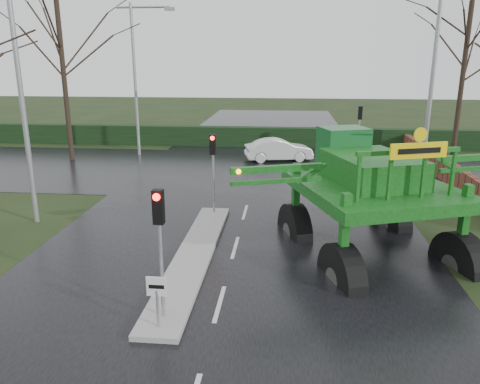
# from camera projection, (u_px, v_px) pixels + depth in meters

# --- Properties ---
(ground) EXTENTS (140.00, 140.00, 0.00)m
(ground) POSITION_uv_depth(u_px,v_px,m) (220.00, 304.00, 12.87)
(ground) COLOR black
(ground) RESTS_ON ground
(road_main) EXTENTS (14.00, 80.00, 0.02)m
(road_main) POSITION_uv_depth(u_px,v_px,m) (249.00, 199.00, 22.44)
(road_main) COLOR black
(road_main) RESTS_ON ground
(road_cross) EXTENTS (80.00, 12.00, 0.02)m
(road_cross) POSITION_uv_depth(u_px,v_px,m) (257.00, 171.00, 28.18)
(road_cross) COLOR black
(road_cross) RESTS_ON ground
(median_island) EXTENTS (1.20, 10.00, 0.16)m
(median_island) POSITION_uv_depth(u_px,v_px,m) (194.00, 256.00, 15.84)
(median_island) COLOR gray
(median_island) RESTS_ON ground
(hedge_row) EXTENTS (44.00, 0.90, 1.50)m
(hedge_row) POSITION_uv_depth(u_px,v_px,m) (263.00, 137.00, 35.63)
(hedge_row) COLOR black
(hedge_row) RESTS_ON ground
(brick_wall) EXTENTS (0.40, 20.00, 1.20)m
(brick_wall) POSITION_uv_depth(u_px,v_px,m) (438.00, 165.00, 27.03)
(brick_wall) COLOR #592D1E
(brick_wall) RESTS_ON ground
(keep_left_sign) EXTENTS (0.50, 0.07, 1.35)m
(keep_left_sign) POSITION_uv_depth(u_px,v_px,m) (157.00, 294.00, 11.27)
(keep_left_sign) COLOR gray
(keep_left_sign) RESTS_ON ground
(traffic_signal_near) EXTENTS (0.26, 0.33, 3.52)m
(traffic_signal_near) POSITION_uv_depth(u_px,v_px,m) (159.00, 227.00, 11.32)
(traffic_signal_near) COLOR gray
(traffic_signal_near) RESTS_ON ground
(traffic_signal_mid) EXTENTS (0.26, 0.33, 3.52)m
(traffic_signal_mid) POSITION_uv_depth(u_px,v_px,m) (213.00, 157.00, 19.45)
(traffic_signal_mid) COLOR gray
(traffic_signal_mid) RESTS_ON ground
(traffic_signal_far) EXTENTS (0.26, 0.33, 3.52)m
(traffic_signal_far) POSITION_uv_depth(u_px,v_px,m) (360.00, 121.00, 30.69)
(traffic_signal_far) COLOR gray
(traffic_signal_far) RESTS_ON ground
(street_light_left_near) EXTENTS (3.85, 0.30, 10.00)m
(street_light_left_near) POSITION_uv_depth(u_px,v_px,m) (26.00, 73.00, 17.74)
(street_light_left_near) COLOR gray
(street_light_left_near) RESTS_ON ground
(street_light_right) EXTENTS (3.85, 0.30, 10.00)m
(street_light_right) POSITION_uv_depth(u_px,v_px,m) (427.00, 70.00, 21.93)
(street_light_right) COLOR gray
(street_light_right) RESTS_ON ground
(street_light_left_far) EXTENTS (3.85, 0.30, 10.00)m
(street_light_left_far) POSITION_uv_depth(u_px,v_px,m) (139.00, 67.00, 31.13)
(street_light_left_far) COLOR gray
(street_light_left_far) RESTS_ON ground
(tree_left_far) EXTENTS (7.70, 7.70, 13.26)m
(tree_left_far) POSITION_uv_depth(u_px,v_px,m) (61.00, 48.00, 29.31)
(tree_left_far) COLOR black
(tree_left_far) RESTS_ON ground
(tree_right_far) EXTENTS (7.00, 7.00, 12.05)m
(tree_right_far) POSITION_uv_depth(u_px,v_px,m) (465.00, 59.00, 29.95)
(tree_right_far) COLOR black
(tree_right_far) RESTS_ON ground
(crop_sprayer) EXTENTS (9.82, 7.65, 5.78)m
(crop_sprayer) POSITION_uv_depth(u_px,v_px,m) (343.00, 192.00, 13.81)
(crop_sprayer) COLOR black
(crop_sprayer) RESTS_ON ground
(white_sedan) EXTENTS (4.62, 2.51, 1.45)m
(white_sedan) POSITION_uv_depth(u_px,v_px,m) (278.00, 161.00, 30.92)
(white_sedan) COLOR silver
(white_sedan) RESTS_ON ground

